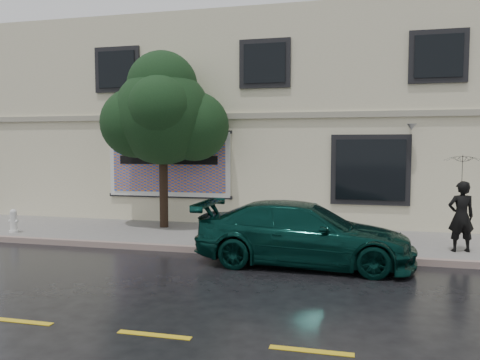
% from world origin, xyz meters
% --- Properties ---
extents(ground, '(90.00, 90.00, 0.00)m').
position_xyz_m(ground, '(0.00, 0.00, 0.00)').
color(ground, black).
rests_on(ground, ground).
extents(sidewalk, '(20.00, 3.50, 0.15)m').
position_xyz_m(sidewalk, '(0.00, 3.25, 0.07)').
color(sidewalk, gray).
rests_on(sidewalk, ground).
extents(curb, '(20.00, 0.18, 0.16)m').
position_xyz_m(curb, '(0.00, 1.50, 0.07)').
color(curb, gray).
rests_on(curb, ground).
extents(road_marking, '(19.00, 0.12, 0.01)m').
position_xyz_m(road_marking, '(0.00, -3.50, 0.01)').
color(road_marking, gold).
rests_on(road_marking, ground).
extents(building, '(20.00, 8.12, 7.00)m').
position_xyz_m(building, '(0.00, 9.00, 3.50)').
color(building, beige).
rests_on(building, ground).
extents(billboard, '(4.30, 0.16, 2.20)m').
position_xyz_m(billboard, '(-3.20, 4.92, 2.05)').
color(billboard, white).
rests_on(billboard, ground).
extents(car, '(4.89, 2.28, 1.41)m').
position_xyz_m(car, '(1.63, 0.97, 0.70)').
color(car, '#072D27').
rests_on(car, ground).
extents(pedestrian, '(0.68, 0.52, 1.69)m').
position_xyz_m(pedestrian, '(5.21, 2.45, 0.99)').
color(pedestrian, black).
rests_on(pedestrian, sidewalk).
extents(umbrella, '(1.02, 1.02, 0.65)m').
position_xyz_m(umbrella, '(5.21, 2.45, 2.16)').
color(umbrella, black).
rests_on(umbrella, pedestrian).
extents(street_tree, '(2.96, 2.96, 4.90)m').
position_xyz_m(street_tree, '(-2.97, 3.95, 3.55)').
color(street_tree, black).
rests_on(street_tree, sidewalk).
extents(fire_hydrant, '(0.28, 0.26, 0.69)m').
position_xyz_m(fire_hydrant, '(-6.85, 2.06, 0.48)').
color(fire_hydrant, silver).
rests_on(fire_hydrant, sidewalk).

